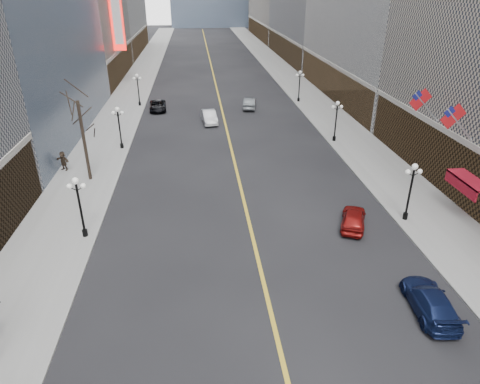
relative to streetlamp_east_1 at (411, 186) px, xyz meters
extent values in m
cube|color=gray|center=(2.20, 40.00, -2.83)|extent=(6.00, 230.00, 0.15)
cube|color=gray|center=(-25.80, 40.00, -2.83)|extent=(6.00, 230.00, 0.15)
cube|color=gold|center=(-11.80, 50.00, -2.89)|extent=(0.25, 200.00, 0.02)
cube|color=#45392E|center=(6.60, 38.00, -0.30)|extent=(2.80, 35.00, 5.00)
cube|color=#45392E|center=(6.60, 76.00, -0.30)|extent=(2.80, 39.00, 5.00)
cube|color=#45392E|center=(6.60, 119.00, -0.30)|extent=(2.80, 45.00, 5.00)
cube|color=#45392E|center=(-30.20, 57.00, -0.30)|extent=(2.80, 29.00, 5.00)
cube|color=#45392E|center=(-30.20, 91.00, -0.30)|extent=(2.80, 37.00, 5.00)
cylinder|color=black|center=(0.00, 0.00, -2.50)|extent=(0.36, 0.36, 0.50)
cylinder|color=black|center=(0.00, 0.00, -0.75)|extent=(0.16, 0.16, 4.00)
sphere|color=white|center=(0.00, 0.00, 1.55)|extent=(0.44, 0.44, 0.44)
sphere|color=white|center=(-0.45, 0.00, 1.15)|extent=(0.36, 0.36, 0.36)
sphere|color=white|center=(0.45, 0.00, 1.15)|extent=(0.36, 0.36, 0.36)
cylinder|color=black|center=(0.00, 18.00, -2.50)|extent=(0.36, 0.36, 0.50)
cylinder|color=black|center=(0.00, 18.00, -0.75)|extent=(0.16, 0.16, 4.00)
sphere|color=white|center=(0.00, 18.00, 1.55)|extent=(0.44, 0.44, 0.44)
sphere|color=white|center=(-0.45, 18.00, 1.15)|extent=(0.36, 0.36, 0.36)
sphere|color=white|center=(0.45, 18.00, 1.15)|extent=(0.36, 0.36, 0.36)
cylinder|color=black|center=(0.00, 36.00, -2.50)|extent=(0.36, 0.36, 0.50)
cylinder|color=black|center=(0.00, 36.00, -0.75)|extent=(0.16, 0.16, 4.00)
sphere|color=white|center=(0.00, 36.00, 1.55)|extent=(0.44, 0.44, 0.44)
sphere|color=white|center=(-0.45, 36.00, 1.15)|extent=(0.36, 0.36, 0.36)
sphere|color=white|center=(0.45, 36.00, 1.15)|extent=(0.36, 0.36, 0.36)
cylinder|color=black|center=(-23.60, 0.00, -2.50)|extent=(0.36, 0.36, 0.50)
cylinder|color=black|center=(-23.60, 0.00, -0.75)|extent=(0.16, 0.16, 4.00)
sphere|color=white|center=(-23.60, 0.00, 1.55)|extent=(0.44, 0.44, 0.44)
sphere|color=white|center=(-24.05, 0.00, 1.15)|extent=(0.36, 0.36, 0.36)
sphere|color=white|center=(-23.15, 0.00, 1.15)|extent=(0.36, 0.36, 0.36)
cylinder|color=black|center=(-23.60, 18.00, -2.50)|extent=(0.36, 0.36, 0.50)
cylinder|color=black|center=(-23.60, 18.00, -0.75)|extent=(0.16, 0.16, 4.00)
sphere|color=white|center=(-23.60, 18.00, 1.55)|extent=(0.44, 0.44, 0.44)
sphere|color=white|center=(-24.05, 18.00, 1.15)|extent=(0.36, 0.36, 0.36)
sphere|color=white|center=(-23.15, 18.00, 1.15)|extent=(0.36, 0.36, 0.36)
cylinder|color=black|center=(-23.60, 36.00, -2.50)|extent=(0.36, 0.36, 0.50)
cylinder|color=black|center=(-23.60, 36.00, -0.75)|extent=(0.16, 0.16, 4.00)
sphere|color=white|center=(-23.60, 36.00, 1.55)|extent=(0.44, 0.44, 0.44)
sphere|color=white|center=(-24.05, 36.00, 1.15)|extent=(0.36, 0.36, 0.36)
sphere|color=white|center=(-23.15, 36.00, 1.15)|extent=(0.36, 0.36, 0.36)
cylinder|color=#B2B2B7|center=(4.00, 2.00, 3.90)|extent=(2.49, 0.12, 2.49)
cube|color=red|center=(3.35, 2.00, 4.55)|extent=(1.94, 0.04, 1.94)
cube|color=navy|center=(3.00, 2.00, 4.90)|extent=(0.88, 0.06, 0.88)
cylinder|color=#B2B2B7|center=(4.00, 7.00, 3.90)|extent=(2.49, 0.12, 2.49)
cube|color=red|center=(3.35, 7.00, 4.55)|extent=(1.94, 0.04, 1.94)
cube|color=navy|center=(3.00, 7.00, 4.90)|extent=(0.88, 0.06, 0.88)
cube|color=maroon|center=(4.50, 0.00, 0.30)|extent=(1.40, 4.00, 0.15)
cube|color=maroon|center=(3.85, 0.00, -0.10)|extent=(0.10, 4.00, 0.90)
cube|color=red|center=(-27.70, 50.00, 9.10)|extent=(2.00, 0.50, 12.00)
cube|color=white|center=(-27.65, 50.00, 9.10)|extent=(1.40, 0.55, 10.00)
cylinder|color=#2D231C|center=(-25.30, 10.00, 0.85)|extent=(0.28, 0.28, 7.20)
imported|color=silver|center=(-13.80, 26.80, -2.12)|extent=(2.12, 4.89, 1.56)
imported|color=black|center=(-20.80, 33.46, -2.22)|extent=(2.60, 5.03, 1.35)
imported|color=#131E48|center=(-3.17, -9.70, -2.20)|extent=(2.42, 5.01, 1.41)
imported|color=maroon|center=(-4.23, -0.45, -2.19)|extent=(3.12, 4.49, 1.42)
imported|color=#4D5255|center=(-7.78, 33.23, -2.13)|extent=(2.45, 4.92, 1.55)
imported|color=#2F241A|center=(-28.20, 12.43, -1.83)|extent=(1.73, 1.31, 1.85)
camera|label=1|loc=(-15.34, -26.78, 13.37)|focal=32.00mm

